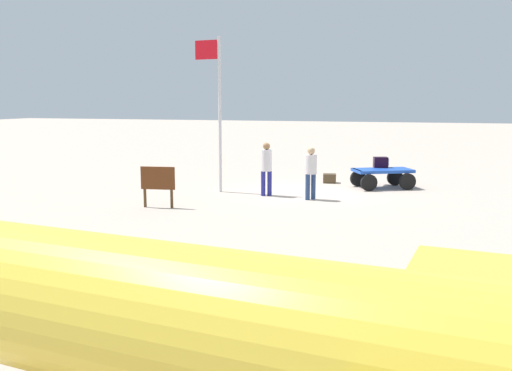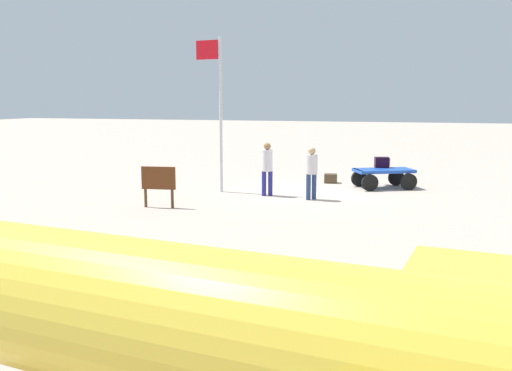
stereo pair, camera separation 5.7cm
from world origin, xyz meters
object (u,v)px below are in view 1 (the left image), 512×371
(suitcase_tan, at_px, (381,162))
(airplane_near, at_px, (405,363))
(luggage_cart, at_px, (382,175))
(suitcase_dark, at_px, (330,178))
(suitcase_maroon, at_px, (381,162))
(signboard, at_px, (158,181))
(worker_trailing, at_px, (311,169))
(flagpole, at_px, (217,101))
(worker_lead, at_px, (266,165))

(suitcase_tan, xyz_separation_m, airplane_near, (-1.37, 15.84, 0.32))
(luggage_cart, distance_m, suitcase_dark, 2.04)
(suitcase_maroon, distance_m, signboard, 8.00)
(airplane_near, bearing_deg, worker_trailing, -75.54)
(airplane_near, height_order, flagpole, flagpole)
(suitcase_tan, bearing_deg, suitcase_dark, 1.57)
(suitcase_maroon, height_order, suitcase_tan, suitcase_maroon)
(worker_trailing, bearing_deg, luggage_cart, -123.42)
(suitcase_tan, relative_size, signboard, 0.45)
(signboard, bearing_deg, suitcase_maroon, -134.22)
(suitcase_maroon, xyz_separation_m, worker_trailing, (1.79, 3.26, 0.09))
(suitcase_dark, bearing_deg, worker_trailing, 90.24)
(suitcase_tan, xyz_separation_m, signboard, (5.58, 6.06, -0.05))
(worker_lead, height_order, worker_trailing, worker_lead)
(suitcase_maroon, xyz_separation_m, flagpole, (4.98, 2.71, 2.09))
(signboard, bearing_deg, suitcase_dark, -122.16)
(worker_lead, xyz_separation_m, worker_trailing, (-1.45, 0.26, -0.03))
(suitcase_maroon, bearing_deg, flagpole, 28.61)
(luggage_cart, distance_m, signboard, 7.79)
(worker_lead, bearing_deg, airplane_near, 110.23)
(suitcase_tan, height_order, flagpole, flagpole)
(suitcase_dark, height_order, worker_trailing, worker_trailing)
(suitcase_tan, height_order, suitcase_dark, suitcase_tan)
(suitcase_dark, relative_size, worker_lead, 0.31)
(suitcase_dark, relative_size, worker_trailing, 0.32)
(worker_trailing, relative_size, flagpole, 0.32)
(signboard, bearing_deg, airplane_near, 125.39)
(luggage_cart, bearing_deg, signboard, 43.20)
(luggage_cart, xyz_separation_m, suitcase_tan, (0.09, -0.73, 0.33))
(suitcase_maroon, bearing_deg, worker_lead, 42.76)
(suitcase_dark, relative_size, signboard, 0.45)
(luggage_cart, bearing_deg, suitcase_maroon, -77.27)
(suitcase_tan, relative_size, worker_lead, 0.31)
(suitcase_tan, xyz_separation_m, worker_trailing, (1.79, 3.58, 0.13))
(suitcase_dark, distance_m, worker_lead, 3.66)
(flagpole, bearing_deg, suitcase_dark, -136.73)
(suitcase_tan, distance_m, worker_lead, 4.64)
(suitcase_tan, bearing_deg, suitcase_maroon, 90.28)
(suitcase_tan, bearing_deg, signboard, 47.35)
(airplane_near, relative_size, flagpole, 1.98)
(luggage_cart, height_order, airplane_near, airplane_near)
(suitcase_maroon, height_order, airplane_near, airplane_near)
(suitcase_dark, xyz_separation_m, signboard, (3.78, 6.01, 0.58))
(luggage_cart, relative_size, suitcase_maroon, 4.12)
(worker_lead, xyz_separation_m, signboard, (2.34, 2.74, -0.22))
(flagpole, bearing_deg, luggage_cart, -155.54)
(luggage_cart, distance_m, suitcase_maroon, 0.56)
(worker_trailing, distance_m, flagpole, 3.80)
(worker_lead, bearing_deg, suitcase_maroon, -137.24)
(luggage_cart, height_order, suitcase_tan, suitcase_tan)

